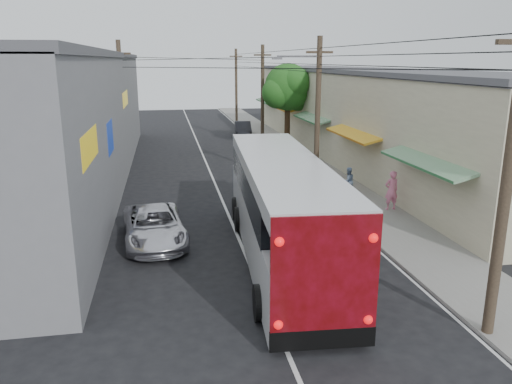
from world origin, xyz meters
The scene contains 13 objects.
ground centered at (0.00, 0.00, 0.00)m, with size 120.00×120.00×0.00m, color black.
sidewalk centered at (6.50, 20.00, 0.06)m, with size 3.00×80.00×0.12m, color slate.
building_right centered at (10.99, 22.00, 3.15)m, with size 7.09×40.00×6.25m.
building_left centered at (-8.50, 18.00, 3.65)m, with size 7.20×36.00×7.25m.
utility_poles centered at (3.13, 20.33, 4.13)m, with size 11.80×45.28×8.00m.
street_tree centered at (6.87, 26.02, 4.67)m, with size 4.40×4.00×6.60m.
coach_bus centered at (1.21, 4.10, 1.84)m, with size 3.52×12.51×3.56m.
jeepney centered at (-3.24, 6.40, 0.67)m, with size 2.23×4.83×1.34m, color silver.
parked_suv centered at (3.92, 13.00, 0.82)m, with size 2.29×5.62×1.63m, color #94949B.
parked_car_mid centered at (4.60, 20.60, 0.76)m, with size 1.80×4.47×1.52m, color #29282E.
parked_car_far centered at (4.39, 33.25, 0.67)m, with size 1.42×4.08×1.35m, color black.
pedestrian_near centered at (7.44, 8.52, 1.03)m, with size 0.67×0.44×1.82m, color pink.
pedestrian_far centered at (6.43, 11.37, 0.83)m, with size 0.69×0.54×1.43m, color #859EC1.
Camera 1 is at (-2.64, -12.13, 6.82)m, focal length 35.00 mm.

